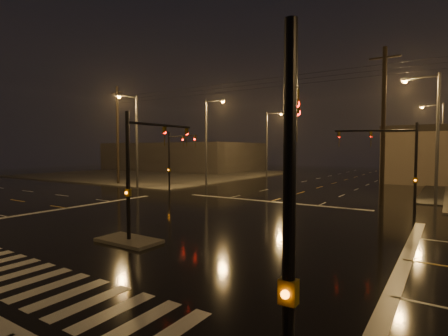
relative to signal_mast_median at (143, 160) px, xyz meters
The scene contains 17 objects.
ground 4.85m from the signal_mast_median, 90.00° to the left, with size 140.00×140.00×0.00m, color black.
sidewalk_nw 44.80m from the signal_mast_median, 132.21° to the left, with size 36.00×36.00×0.12m, color #45433E.
median_island 3.79m from the signal_mast_median, 90.00° to the right, with size 3.00×1.60×0.15m, color #45433E.
crosswalk 7.01m from the signal_mast_median, 90.00° to the right, with size 15.00×2.60×0.01m, color beige.
stop_bar_far 14.56m from the signal_mast_median, 90.00° to the left, with size 16.00×0.50×0.01m, color beige.
commercial_block 57.07m from the signal_mast_median, 127.83° to the left, with size 30.00×18.00×5.60m, color #3C3635.
signal_mast_median is the anchor object (origin of this frame).
signal_mast_ne 16.27m from the signal_mast_median, 54.28° to the left, with size 4.84×1.86×6.00m.
signal_mast_nw 16.27m from the signal_mast_median, 125.72° to the left, with size 4.84×1.86×6.00m.
signal_mast_se 12.22m from the signal_mast_median, 33.15° to the right, with size 1.55×3.87×6.00m.
streetlight_1 23.94m from the signal_mast_median, 117.96° to the left, with size 2.77×0.32×10.00m.
streetlight_2 38.78m from the signal_mast_median, 106.79° to the left, with size 2.77×0.32×10.00m.
streetlight_3 22.20m from the signal_mast_median, 59.61° to the left, with size 2.77×0.32×10.00m.
streetlight_4 40.69m from the signal_mast_median, 74.03° to the left, with size 2.77×0.32×10.00m.
streetlight_5 21.53m from the signal_mast_median, 138.30° to the left, with size 0.32×2.77×10.00m.
utility_pole_0 27.95m from the signal_mast_median, 142.19° to the left, with size 2.20×0.32×12.00m.
utility_pole_1 19.00m from the signal_mast_median, 64.89° to the left, with size 2.20×0.32×12.00m.
Camera 1 is at (12.32, -14.94, 4.26)m, focal length 28.00 mm.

